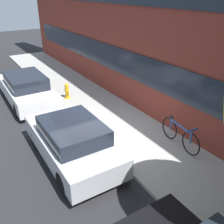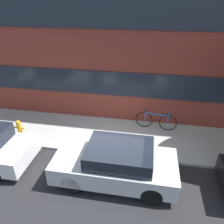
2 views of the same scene
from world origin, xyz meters
TOP-DOWN VIEW (x-y plane):
  - ground_plane at (0.00, 0.00)m, footprint 56.00×56.00m
  - sidewalk_strip at (0.00, 1.34)m, footprint 28.00×2.67m
  - rowhouse_facade at (0.00, 3.11)m, footprint 28.00×1.02m
  - parked_car_silver at (0.42, -1.05)m, footprint 3.88×1.73m
  - fire_hydrant at (-3.93, 0.58)m, footprint 0.46×0.26m
  - bicycle at (1.69, 2.12)m, footprint 1.79×0.44m

SIDE VIEW (x-z plane):
  - ground_plane at x=0.00m, z-range 0.00..0.00m
  - sidewalk_strip at x=0.00m, z-range 0.00..0.11m
  - fire_hydrant at x=-3.93m, z-range 0.11..0.84m
  - bicycle at x=1.69m, z-range 0.10..0.96m
  - parked_car_silver at x=0.42m, z-range 0.01..1.33m
  - rowhouse_facade at x=0.00m, z-range 0.01..8.60m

